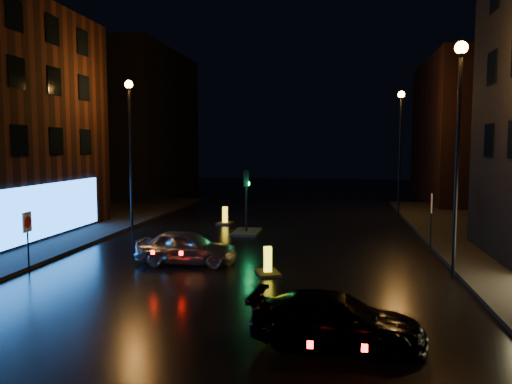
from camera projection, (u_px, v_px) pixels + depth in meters
ground at (199, 325)px, 13.31m from camera, size 120.00×120.00×0.00m
building_far_left at (137, 123)px, 49.59m from camera, size 8.00×16.00×14.00m
building_far_right at (474, 131)px, 41.87m from camera, size 8.00×14.00×12.00m
street_lamp_lfar at (130, 131)px, 27.79m from camera, size 0.44×0.44×8.37m
street_lamp_rnear at (459, 123)px, 17.48m from camera, size 0.44×0.44×8.37m
street_lamp_rfar at (400, 134)px, 33.21m from camera, size 0.44×0.44×8.37m
traffic_signal at (246, 224)px, 27.22m from camera, size 1.40×2.40×3.45m
silver_hatchback at (187, 247)px, 20.10m from camera, size 4.04×1.64×1.38m
dark_sedan at (337, 320)px, 11.94m from camera, size 4.32×2.04×1.22m
bollard_near at (268, 268)px, 18.53m from camera, size 1.16×1.39×1.04m
bollard_far at (225, 220)px, 30.45m from camera, size 0.93×1.29×1.06m
road_sign_left at (27, 227)px, 18.74m from camera, size 0.10×0.55×2.28m
road_sign_right at (431, 208)px, 22.66m from camera, size 0.16×0.63×2.60m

